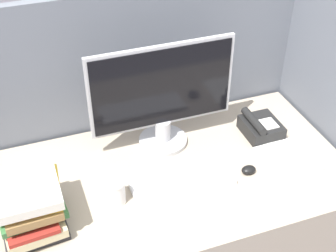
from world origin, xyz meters
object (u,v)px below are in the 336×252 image
(keyboard, at_px, (183,183))
(mouse, at_px, (249,170))
(coffee_cup, at_px, (116,192))
(monitor, at_px, (162,97))
(book_stack, at_px, (30,205))
(desk_telephone, at_px, (260,127))

(keyboard, height_order, mouse, mouse)
(keyboard, height_order, coffee_cup, coffee_cup)
(monitor, height_order, book_stack, monitor)
(monitor, bearing_deg, mouse, -49.56)
(monitor, xyz_separation_m, mouse, (0.27, -0.31, -0.22))
(monitor, relative_size, desk_telephone, 3.46)
(monitor, height_order, coffee_cup, monitor)
(keyboard, xyz_separation_m, coffee_cup, (-0.27, 0.00, 0.04))
(keyboard, height_order, book_stack, book_stack)
(monitor, bearing_deg, book_stack, -154.30)
(keyboard, distance_m, coffee_cup, 0.28)
(monitor, distance_m, coffee_cup, 0.45)
(coffee_cup, xyz_separation_m, desk_telephone, (0.72, 0.19, -0.01))
(keyboard, xyz_separation_m, book_stack, (-0.58, -0.00, 0.09))
(keyboard, distance_m, desk_telephone, 0.49)
(mouse, relative_size, book_stack, 0.20)
(monitor, relative_size, keyboard, 1.51)
(coffee_cup, bearing_deg, desk_telephone, 14.71)
(coffee_cup, relative_size, book_stack, 0.34)
(monitor, xyz_separation_m, desk_telephone, (0.43, -0.10, -0.20))
(book_stack, bearing_deg, desk_telephone, 10.52)
(mouse, bearing_deg, book_stack, 178.51)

